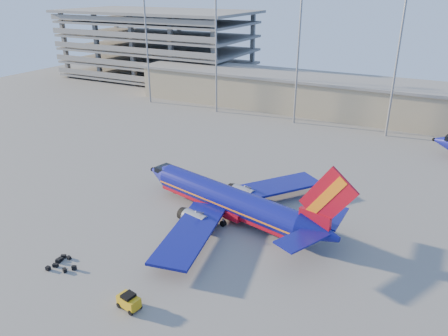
# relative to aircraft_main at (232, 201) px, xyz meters

# --- Properties ---
(ground) EXTENTS (220.00, 220.00, 0.00)m
(ground) POSITION_rel_aircraft_main_xyz_m (-2.12, -0.52, -2.42)
(ground) COLOR slate
(ground) RESTS_ON ground
(terminal_building) EXTENTS (122.00, 16.00, 8.50)m
(terminal_building) POSITION_rel_aircraft_main_xyz_m (7.88, 57.48, 1.90)
(terminal_building) COLOR tan
(terminal_building) RESTS_ON ground
(parking_garage) EXTENTS (62.00, 32.00, 21.40)m
(parking_garage) POSITION_rel_aircraft_main_xyz_m (-64.12, 73.53, 9.31)
(parking_garage) COLOR slate
(parking_garage) RESTS_ON ground
(light_mast_row) EXTENTS (101.60, 1.60, 28.65)m
(light_mast_row) POSITION_rel_aircraft_main_xyz_m (2.88, 45.48, 15.13)
(light_mast_row) COLOR gray
(light_mast_row) RESTS_ON ground
(aircraft_main) EXTENTS (32.98, 31.36, 11.33)m
(aircraft_main) POSITION_rel_aircraft_main_xyz_m (0.00, 0.00, 0.00)
(aircraft_main) COLOR navy
(aircraft_main) RESTS_ON ground
(baggage_tug) EXTENTS (2.49, 1.77, 1.63)m
(baggage_tug) POSITION_rel_aircraft_main_xyz_m (-0.77, -20.59, -1.57)
(baggage_tug) COLOR gold
(baggage_tug) RESTS_ON ground
(luggage_pile) EXTENTS (3.44, 3.02, 0.54)m
(luggage_pile) POSITION_rel_aircraft_main_xyz_m (-12.08, -18.54, -2.21)
(luggage_pile) COLOR black
(luggage_pile) RESTS_ON ground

